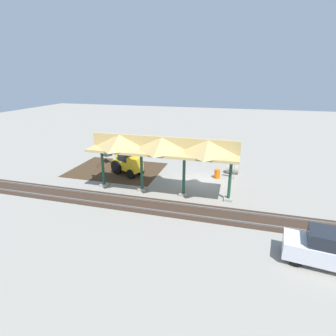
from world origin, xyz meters
TOP-DOWN VIEW (x-y plane):
  - ground_plane at (0.00, 0.00)m, footprint 120.00×120.00m
  - dirt_work_zone at (9.22, -0.58)m, footprint 9.42×7.00m
  - platform_canopy at (2.85, 3.66)m, footprint 12.27×3.20m
  - rail_tracks at (0.00, 6.25)m, footprint 60.00×2.58m
  - stop_sign at (-2.91, -1.13)m, footprint 0.76×0.06m
  - backhoe at (7.63, 0.20)m, footprint 5.10×3.21m
  - dirt_mound at (10.93, -1.42)m, footprint 4.41×4.41m
  - concrete_pipe at (-2.74, -2.79)m, footprint 1.22×0.95m
  - distant_parked_car at (-8.07, 10.08)m, footprint 4.40×2.29m
  - traffic_barrel at (-1.34, -0.99)m, footprint 0.56×0.56m

SIDE VIEW (x-z plane):
  - ground_plane at x=0.00m, z-range 0.00..0.00m
  - dirt_mound at x=10.93m, z-range -0.87..0.87m
  - dirt_work_zone at x=9.22m, z-range 0.00..0.01m
  - rail_tracks at x=0.00m, z-range -0.05..0.10m
  - traffic_barrel at x=-1.34m, z-range 0.00..0.90m
  - concrete_pipe at x=-2.74m, z-range 0.00..0.90m
  - distant_parked_car at x=-8.07m, z-range -0.01..1.97m
  - backhoe at x=7.63m, z-range -0.14..2.68m
  - stop_sign at x=-2.91m, z-range 0.53..2.93m
  - platform_canopy at x=2.85m, z-range 1.71..6.61m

